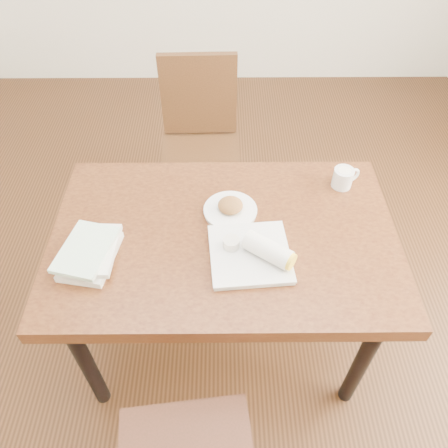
{
  "coord_description": "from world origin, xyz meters",
  "views": [
    {
      "loc": [
        -0.01,
        -1.07,
        1.96
      ],
      "look_at": [
        0.0,
        0.0,
        0.8
      ],
      "focal_mm": 35.0,
      "sensor_mm": 36.0,
      "label": 1
    }
  ],
  "objects_px": {
    "table": "(224,247)",
    "plate_scone": "(230,209)",
    "chair_far": "(200,136)",
    "book_stack": "(90,252)",
    "coffee_mug": "(344,177)",
    "plate_burrito": "(255,253)"
  },
  "relations": [
    {
      "from": "table",
      "to": "plate_scone",
      "type": "height_order",
      "value": "plate_scone"
    },
    {
      "from": "chair_far",
      "to": "plate_scone",
      "type": "xyz_separation_m",
      "value": [
        0.15,
        -0.78,
        0.22
      ]
    },
    {
      "from": "table",
      "to": "book_stack",
      "type": "bearing_deg",
      "value": -166.42
    },
    {
      "from": "plate_scone",
      "to": "coffee_mug",
      "type": "xyz_separation_m",
      "value": [
        0.46,
        0.15,
        0.02
      ]
    },
    {
      "from": "plate_scone",
      "to": "book_stack",
      "type": "height_order",
      "value": "plate_scone"
    },
    {
      "from": "table",
      "to": "chair_far",
      "type": "bearing_deg",
      "value": 97.93
    },
    {
      "from": "book_stack",
      "to": "plate_burrito",
      "type": "bearing_deg",
      "value": -0.34
    },
    {
      "from": "chair_far",
      "to": "plate_scone",
      "type": "relative_size",
      "value": 4.62
    },
    {
      "from": "plate_burrito",
      "to": "book_stack",
      "type": "bearing_deg",
      "value": 179.66
    },
    {
      "from": "table",
      "to": "plate_burrito",
      "type": "bearing_deg",
      "value": -46.82
    },
    {
      "from": "plate_scone",
      "to": "plate_burrito",
      "type": "distance_m",
      "value": 0.24
    },
    {
      "from": "table",
      "to": "chair_far",
      "type": "distance_m",
      "value": 0.9
    },
    {
      "from": "plate_burrito",
      "to": "book_stack",
      "type": "relative_size",
      "value": 1.15
    },
    {
      "from": "book_stack",
      "to": "plate_scone",
      "type": "bearing_deg",
      "value": 24.03
    },
    {
      "from": "table",
      "to": "coffee_mug",
      "type": "height_order",
      "value": "coffee_mug"
    },
    {
      "from": "coffee_mug",
      "to": "plate_burrito",
      "type": "height_order",
      "value": "plate_burrito"
    },
    {
      "from": "chair_far",
      "to": "plate_burrito",
      "type": "xyz_separation_m",
      "value": [
        0.23,
        -1.0,
        0.23
      ]
    },
    {
      "from": "plate_burrito",
      "to": "coffee_mug",
      "type": "bearing_deg",
      "value": 44.89
    },
    {
      "from": "plate_scone",
      "to": "book_stack",
      "type": "xyz_separation_m",
      "value": [
        -0.49,
        -0.22,
        0.01
      ]
    },
    {
      "from": "coffee_mug",
      "to": "chair_far",
      "type": "bearing_deg",
      "value": 134.28
    },
    {
      "from": "table",
      "to": "book_stack",
      "type": "distance_m",
      "value": 0.49
    },
    {
      "from": "coffee_mug",
      "to": "book_stack",
      "type": "distance_m",
      "value": 1.02
    }
  ]
}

